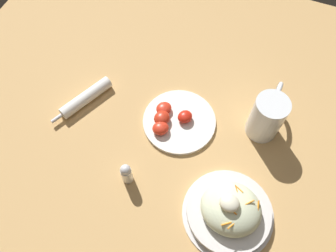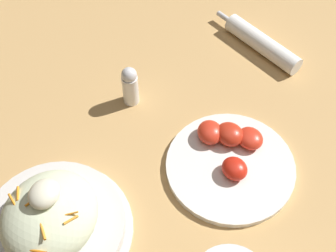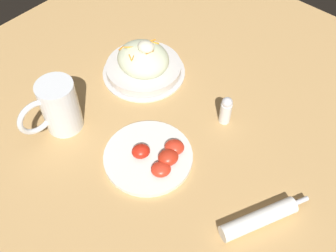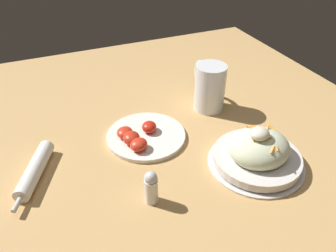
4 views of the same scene
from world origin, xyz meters
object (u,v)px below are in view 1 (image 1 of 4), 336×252
(salad_plate, at_px, (230,210))
(napkin_roll, at_px, (86,98))
(beer_mug, at_px, (267,117))
(tomato_plate, at_px, (176,120))
(salt_shaker, at_px, (126,173))

(salad_plate, bearing_deg, napkin_roll, -18.64)
(beer_mug, distance_m, tomato_plate, 0.25)
(salad_plate, xyz_separation_m, tomato_plate, (0.21, -0.19, -0.02))
(beer_mug, bearing_deg, napkin_roll, 11.56)
(napkin_roll, distance_m, salt_shaker, 0.28)
(napkin_roll, bearing_deg, salt_shaker, 141.30)
(salad_plate, bearing_deg, salt_shaker, 2.09)
(salad_plate, xyz_separation_m, salt_shaker, (0.27, 0.01, 0.01))
(salad_plate, distance_m, tomato_plate, 0.29)
(napkin_roll, bearing_deg, salad_plate, 161.36)
(salad_plate, relative_size, napkin_roll, 1.17)
(salt_shaker, bearing_deg, tomato_plate, -104.79)
(tomato_plate, bearing_deg, salt_shaker, 75.21)
(beer_mug, relative_size, salt_shaker, 1.90)
(beer_mug, distance_m, salt_shaker, 0.40)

